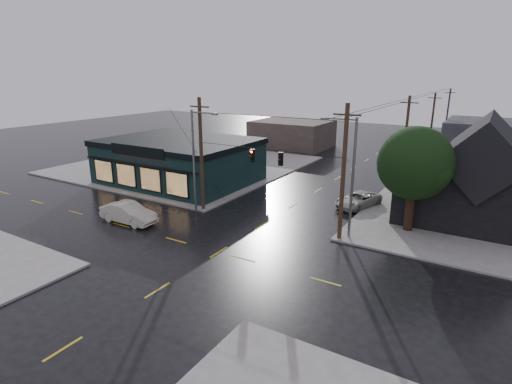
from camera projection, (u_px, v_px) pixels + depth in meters
The scene contains 17 objects.
ground_plane at pixel (219, 252), 28.11m from camera, with size 160.00×160.00×0.00m, color black.
sidewalk_nw at pixel (187, 165), 54.39m from camera, with size 28.00×28.00×0.15m, color gray.
pizza_shop at pixel (179, 160), 45.41m from camera, with size 16.30×12.34×4.90m.
ne_building at pixel (483, 168), 33.31m from camera, with size 12.60×11.60×8.75m.
corner_tree at pixel (415, 164), 30.20m from camera, with size 5.63×5.63×8.23m.
utility_pole_nw at pixel (204, 210), 36.65m from camera, with size 2.00×0.32×10.15m, color #341E17, non-canonical shape.
utility_pole_ne at pixel (339, 240), 30.21m from camera, with size 2.00×0.32×10.15m, color #341E17, non-canonical shape.
utility_pole_far_a at pixel (401, 178), 47.83m from camera, with size 2.00×0.32×9.65m, color #341E17, non-canonical shape.
utility_pole_far_b at pixel (428, 151), 64.21m from camera, with size 2.00×0.32×9.15m, color #341E17, non-canonical shape.
utility_pole_far_c at pixel (444, 135), 80.60m from camera, with size 2.00×0.32×9.15m, color #341E17, non-canonical shape.
span_signal_assembly at pixel (266, 157), 31.75m from camera, with size 13.00×0.48×1.23m.
streetlight_nw at pixel (196, 212), 36.23m from camera, with size 5.40×0.30×9.15m, color slate, non-canonical shape.
streetlight_ne at pixel (348, 238), 30.53m from camera, with size 5.40×0.30×9.15m, color slate, non-canonical shape.
bg_building_west at pixel (292, 134), 67.19m from camera, with size 12.00×10.00×4.40m, color #3A302A.
bg_building_east at pixel (499, 142), 56.24m from camera, with size 14.00×12.00×5.60m, color #26272C.
sedan_cream at pixel (128, 213), 33.43m from camera, with size 1.79×5.13×1.69m, color beige.
suv_silver at pixel (358, 200), 37.38m from camera, with size 2.33×5.05×1.40m, color #B4B3A6.
Camera 1 is at (15.55, -20.62, 12.15)m, focal length 28.00 mm.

